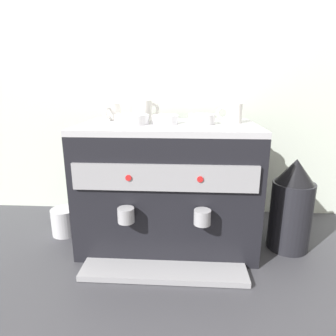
# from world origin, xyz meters

# --- Properties ---
(ground_plane) EXTENTS (4.00, 4.00, 0.00)m
(ground_plane) POSITION_xyz_m (0.00, 0.00, 0.00)
(ground_plane) COLOR #38383D
(tiled_backsplash_wall) EXTENTS (2.80, 0.03, 0.99)m
(tiled_backsplash_wall) POSITION_xyz_m (0.00, 0.32, 0.50)
(tiled_backsplash_wall) COLOR silver
(tiled_backsplash_wall) RESTS_ON ground_plane
(espresso_machine) EXTENTS (0.66, 0.49, 0.48)m
(espresso_machine) POSITION_xyz_m (0.00, -0.00, 0.24)
(espresso_machine) COLOR black
(espresso_machine) RESTS_ON ground_plane
(ceramic_cup_0) EXTENTS (0.11, 0.10, 0.08)m
(ceramic_cup_0) POSITION_xyz_m (-0.11, 0.10, 0.52)
(ceramic_cup_0) COLOR white
(ceramic_cup_0) RESTS_ON espresso_machine
(ceramic_cup_1) EXTENTS (0.10, 0.06, 0.07)m
(ceramic_cup_1) POSITION_xyz_m (0.25, 0.04, 0.52)
(ceramic_cup_1) COLOR white
(ceramic_cup_1) RESTS_ON espresso_machine
(ceramic_cup_2) EXTENTS (0.07, 0.11, 0.07)m
(ceramic_cup_2) POSITION_xyz_m (-0.24, 0.11, 0.52)
(ceramic_cup_2) COLOR white
(ceramic_cup_2) RESTS_ON espresso_machine
(ceramic_bowl_0) EXTENTS (0.13, 0.13, 0.03)m
(ceramic_bowl_0) POSITION_xyz_m (-0.13, -0.01, 0.50)
(ceramic_bowl_0) COLOR white
(ceramic_bowl_0) RESTS_ON espresso_machine
(ceramic_bowl_1) EXTENTS (0.10, 0.10, 0.03)m
(ceramic_bowl_1) POSITION_xyz_m (-0.01, -0.00, 0.50)
(ceramic_bowl_1) COLOR white
(ceramic_bowl_1) RESTS_ON espresso_machine
(ceramic_bowl_2) EXTENTS (0.10, 0.10, 0.04)m
(ceramic_bowl_2) POSITION_xyz_m (0.13, -0.00, 0.50)
(ceramic_bowl_2) COLOR white
(ceramic_bowl_2) RESTS_ON espresso_machine
(coffee_grinder) EXTENTS (0.16, 0.16, 0.36)m
(coffee_grinder) POSITION_xyz_m (0.48, -0.04, 0.18)
(coffee_grinder) COLOR black
(coffee_grinder) RESTS_ON ground_plane
(milk_pitcher) EXTENTS (0.11, 0.11, 0.11)m
(milk_pitcher) POSITION_xyz_m (-0.45, 0.02, 0.06)
(milk_pitcher) COLOR #B7B7BC
(milk_pitcher) RESTS_ON ground_plane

